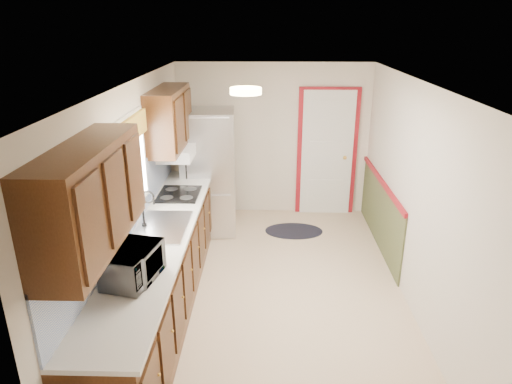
{
  "coord_description": "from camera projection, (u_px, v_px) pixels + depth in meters",
  "views": [
    {
      "loc": [
        -0.09,
        -4.53,
        2.98
      ],
      "look_at": [
        -0.22,
        0.32,
        1.15
      ],
      "focal_mm": 32.0,
      "sensor_mm": 36.0,
      "label": 1
    }
  ],
  "objects": [
    {
      "name": "room_shell",
      "position": [
        276.0,
        198.0,
        4.86
      ],
      "size": [
        3.2,
        5.2,
        2.52
      ],
      "color": "beige",
      "rests_on": "ground"
    },
    {
      "name": "kitchen_run",
      "position": [
        157.0,
        242.0,
        4.76
      ],
      "size": [
        0.63,
        4.0,
        2.2
      ],
      "color": "#371C0C",
      "rests_on": "ground"
    },
    {
      "name": "back_wall_trim",
      "position": [
        338.0,
        165.0,
        7.02
      ],
      "size": [
        1.12,
        2.3,
        2.08
      ],
      "color": "maroon",
      "rests_on": "ground"
    },
    {
      "name": "ceiling_fixture",
      "position": [
        246.0,
        91.0,
        4.27
      ],
      "size": [
        0.3,
        0.3,
        0.06
      ],
      "primitive_type": "cylinder",
      "color": "#FFD88C",
      "rests_on": "room_shell"
    },
    {
      "name": "microwave",
      "position": [
        132.0,
        261.0,
        3.76
      ],
      "size": [
        0.39,
        0.57,
        0.36
      ],
      "primitive_type": "imported",
      "rotation": [
        0.0,
        0.0,
        1.36
      ],
      "color": "white",
      "rests_on": "kitchen_run"
    },
    {
      "name": "refrigerator",
      "position": [
        209.0,
        172.0,
        6.63
      ],
      "size": [
        0.8,
        0.78,
        1.81
      ],
      "rotation": [
        0.0,
        0.0,
        0.07
      ],
      "color": "#B7B7BC",
      "rests_on": "ground"
    },
    {
      "name": "rug",
      "position": [
        294.0,
        231.0,
        6.87
      ],
      "size": [
        0.87,
        0.56,
        0.01
      ],
      "primitive_type": "ellipsoid",
      "rotation": [
        0.0,
        0.0,
        -0.0
      ],
      "color": "black",
      "rests_on": "ground"
    },
    {
      "name": "cooktop",
      "position": [
        179.0,
        194.0,
        5.68
      ],
      "size": [
        0.5,
        0.6,
        0.02
      ],
      "primitive_type": "cube",
      "color": "black",
      "rests_on": "kitchen_run"
    }
  ]
}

